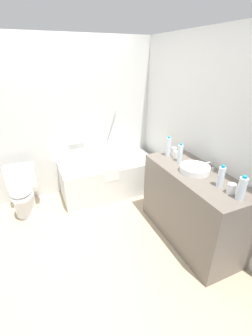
{
  "coord_description": "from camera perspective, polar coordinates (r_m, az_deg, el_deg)",
  "views": [
    {
      "loc": [
        -0.3,
        -2.14,
        2.03
      ],
      "look_at": [
        0.64,
        0.03,
        0.85
      ],
      "focal_mm": 23.9,
      "sensor_mm": 36.0,
      "label": 1
    }
  ],
  "objects": [
    {
      "name": "ground_plane",
      "position": [
        2.96,
        -11.82,
        -17.43
      ],
      "size": [
        4.11,
        4.11,
        0.0
      ],
      "primitive_type": "plane",
      "color": "tan"
    },
    {
      "name": "wall_back_tiled",
      "position": [
        3.53,
        -18.23,
        10.94
      ],
      "size": [
        3.51,
        0.1,
        2.32
      ],
      "primitive_type": "cube",
      "color": "silver",
      "rests_on": "ground_plane"
    },
    {
      "name": "wall_right_mirror",
      "position": [
        2.99,
        17.55,
        8.37
      ],
      "size": [
        0.1,
        2.84,
        2.32
      ],
      "primitive_type": "cube",
      "color": "silver",
      "rests_on": "ground_plane"
    },
    {
      "name": "bathtub",
      "position": [
        3.63,
        -4.32,
        -2.11
      ],
      "size": [
        1.5,
        0.67,
        1.26
      ],
      "color": "silver",
      "rests_on": "ground_plane"
    },
    {
      "name": "toilet",
      "position": [
        3.44,
        -24.78,
        -5.78
      ],
      "size": [
        0.41,
        0.53,
        0.71
      ],
      "rotation": [
        0.0,
        0.0,
        -1.67
      ],
      "color": "white",
      "rests_on": "ground_plane"
    },
    {
      "name": "vanity_counter",
      "position": [
        2.79,
        16.36,
        -9.31
      ],
      "size": [
        0.56,
        1.34,
        0.9
      ],
      "primitive_type": "cube",
      "color": "#6B6056",
      "rests_on": "ground_plane"
    },
    {
      "name": "sink_basin",
      "position": [
        2.56,
        17.14,
        -0.21
      ],
      "size": [
        0.33,
        0.33,
        0.07
      ],
      "primitive_type": "cylinder",
      "color": "white",
      "rests_on": "vanity_counter"
    },
    {
      "name": "sink_faucet",
      "position": [
        2.68,
        20.35,
        0.57
      ],
      "size": [
        0.1,
        0.15,
        0.08
      ],
      "color": "#B5B5BA",
      "rests_on": "vanity_counter"
    },
    {
      "name": "water_bottle_0",
      "position": [
        2.73,
        13.61,
        3.68
      ],
      "size": [
        0.06,
        0.06,
        0.23
      ],
      "color": "silver",
      "rests_on": "vanity_counter"
    },
    {
      "name": "water_bottle_1",
      "position": [
        2.19,
        27.43,
        -4.63
      ],
      "size": [
        0.07,
        0.07,
        0.23
      ],
      "color": "silver",
      "rests_on": "vanity_counter"
    },
    {
      "name": "water_bottle_2",
      "position": [
        2.87,
        10.7,
        5.34
      ],
      "size": [
        0.06,
        0.06,
        0.26
      ],
      "color": "silver",
      "rests_on": "vanity_counter"
    },
    {
      "name": "water_bottle_3",
      "position": [
        2.32,
        23.06,
        -2.05
      ],
      "size": [
        0.06,
        0.06,
        0.23
      ],
      "color": "silver",
      "rests_on": "vanity_counter"
    },
    {
      "name": "drinking_glass_0",
      "position": [
        2.85,
        12.58,
        3.39
      ],
      "size": [
        0.06,
        0.06,
        0.09
      ],
      "primitive_type": "cylinder",
      "color": "white",
      "rests_on": "vanity_counter"
    },
    {
      "name": "drinking_glass_1",
      "position": [
        2.27,
        25.28,
        -4.79
      ],
      "size": [
        0.07,
        0.07,
        0.1
      ],
      "primitive_type": "cylinder",
      "color": "white",
      "rests_on": "vanity_counter"
    },
    {
      "name": "drinking_glass_2",
      "position": [
        2.94,
        12.07,
        4.24
      ],
      "size": [
        0.07,
        0.07,
        0.1
      ],
      "primitive_type": "cylinder",
      "color": "white",
      "rests_on": "vanity_counter"
    },
    {
      "name": "toilet_paper_roll",
      "position": [
        3.52,
        -28.37,
        -11.13
      ],
      "size": [
        0.11,
        0.11,
        0.12
      ],
      "primitive_type": "cylinder",
      "color": "white",
      "rests_on": "ground_plane"
    }
  ]
}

